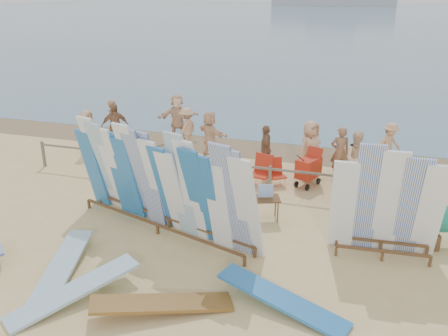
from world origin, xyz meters
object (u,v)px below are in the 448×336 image
(stroller, at_px, (308,171))
(beachgoer_0, at_px, (88,132))
(beachgoer_11, at_px, (178,117))
(beachgoer_extra_1, at_px, (115,126))
(flat_board_c, at_px, (163,312))
(flat_board_d, at_px, (281,308))
(side_surfboard_rack, at_px, (388,207))
(flat_board_b, at_px, (75,300))
(beachgoer_3, at_px, (187,128))
(flat_board_a, at_px, (63,273))
(main_surfboard_rack, at_px, (162,185))
(beachgoer_6, at_px, (310,149))
(beachgoer_7, at_px, (340,152))
(beachgoer_4, at_px, (266,149))
(beachgoer_1, at_px, (114,122))
(vendor_table, at_px, (265,208))
(beachgoer_8, at_px, (357,159))
(beach_chair_left, at_px, (261,177))
(beach_chair_right, at_px, (276,178))
(beachgoer_5, at_px, (210,134))
(beachgoer_9, at_px, (389,144))

(stroller, xyz_separation_m, beachgoer_0, (-8.31, 0.78, 0.35))
(beachgoer_11, height_order, beachgoer_extra_1, beachgoer_11)
(flat_board_c, xyz_separation_m, flat_board_d, (2.15, 0.78, 0.00))
(flat_board_d, xyz_separation_m, stroller, (-0.37, 6.32, 0.47))
(side_surfboard_rack, bearing_deg, beachgoer_extra_1, 147.90)
(flat_board_d, bearing_deg, flat_board_b, 121.15)
(flat_board_d, distance_m, beachgoer_3, 10.31)
(flat_board_a, height_order, flat_board_b, flat_board_b)
(main_surfboard_rack, distance_m, beachgoer_extra_1, 7.23)
(beachgoer_6, height_order, beachgoer_7, beachgoer_6)
(main_surfboard_rack, relative_size, beachgoer_4, 3.43)
(beachgoer_0, bearing_deg, beachgoer_1, -9.88)
(side_surfboard_rack, distance_m, flat_board_c, 5.38)
(flat_board_d, bearing_deg, vendor_table, 35.21)
(beachgoer_8, bearing_deg, beach_chair_left, -174.26)
(beach_chair_left, xyz_separation_m, stroller, (1.43, 0.39, 0.19))
(flat_board_d, height_order, stroller, stroller)
(side_surfboard_rack, height_order, beachgoer_11, side_surfboard_rack)
(stroller, height_order, beachgoer_3, beachgoer_3)
(beach_chair_left, height_order, beachgoer_0, beachgoer_0)
(beachgoer_extra_1, bearing_deg, beachgoer_3, -14.68)
(flat_board_a, bearing_deg, flat_board_c, -26.83)
(main_surfboard_rack, distance_m, beach_chair_left, 4.17)
(flat_board_a, distance_m, flat_board_c, 2.70)
(stroller, bearing_deg, beachgoer_8, 41.58)
(vendor_table, bearing_deg, flat_board_d, -92.81)
(flat_board_c, bearing_deg, beachgoer_3, -9.83)
(beachgoer_6, bearing_deg, beach_chair_left, 168.47)
(flat_board_d, relative_size, beachgoer_4, 1.67)
(flat_board_c, height_order, beachgoer_extra_1, beachgoer_extra_1)
(beachgoer_1, bearing_deg, beach_chair_right, -101.82)
(main_surfboard_rack, bearing_deg, beach_chair_right, 78.82)
(stroller, xyz_separation_m, beachgoer_7, (0.85, 1.05, 0.38))
(flat_board_c, xyz_separation_m, beachgoer_1, (-6.15, 9.15, 0.88))
(flat_board_a, bearing_deg, side_surfboard_rack, 8.33)
(side_surfboard_rack, distance_m, beachgoer_7, 4.99)
(beachgoer_5, relative_size, beachgoer_extra_1, 0.96)
(stroller, xyz_separation_m, beachgoer_5, (-3.84, 1.76, 0.38))
(beach_chair_left, height_order, beachgoer_9, beachgoer_9)
(flat_board_b, xyz_separation_m, stroller, (3.60, 7.28, 0.47))
(flat_board_b, relative_size, beachgoer_6, 1.43)
(beachgoer_extra_1, bearing_deg, beachgoer_8, -40.36)
(beachgoer_7, bearing_deg, beachgoer_4, -13.11)
(beachgoer_6, xyz_separation_m, beachgoer_11, (-5.75, 2.70, -0.03))
(flat_board_b, height_order, beachgoer_extra_1, beachgoer_extra_1)
(beachgoer_6, xyz_separation_m, beachgoer_0, (-8.22, -0.04, -0.12))
(stroller, distance_m, beachgoer_11, 6.83)
(stroller, bearing_deg, beach_chair_left, -140.93)
(vendor_table, bearing_deg, main_surfboard_rack, -169.81)
(vendor_table, height_order, beachgoer_7, beachgoer_7)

